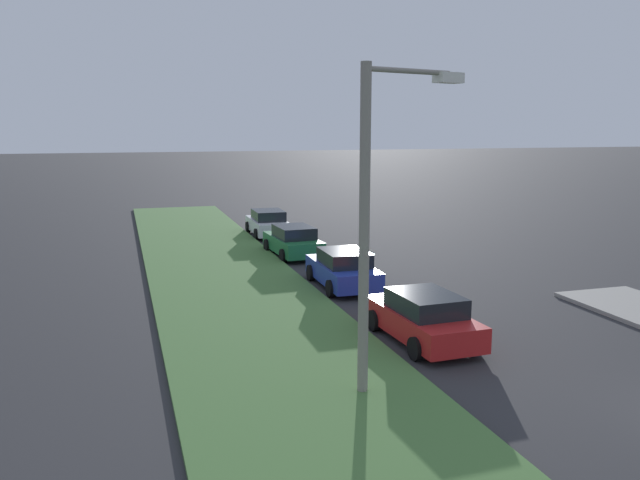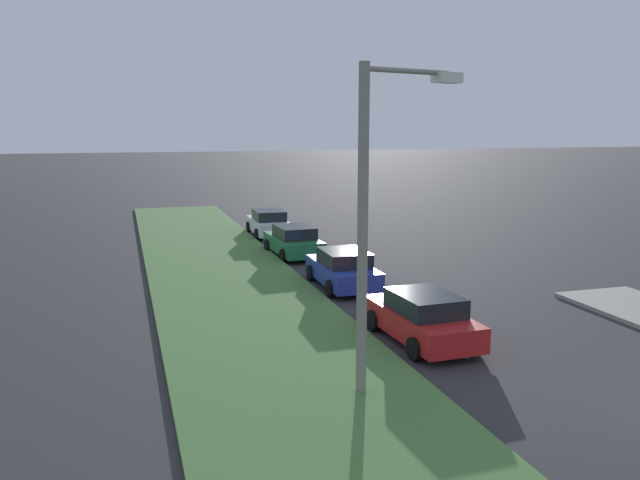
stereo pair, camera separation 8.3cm
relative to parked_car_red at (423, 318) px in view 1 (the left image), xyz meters
The scene contains 6 objects.
grass_median 5.38m from the parked_car_red, 53.04° to the left, with size 60.00×6.00×0.12m, color #477238.
parked_car_red is the anchor object (origin of this frame).
parked_car_blue 6.75m from the parked_car_red, ahead, with size 4.33×2.07×1.47m.
parked_car_green 13.21m from the parked_car_red, ahead, with size 4.39×2.19×1.47m.
parked_car_white 19.32m from the parked_car_red, ahead, with size 4.33×2.08×1.47m.
streetlight 5.41m from the parked_car_red, 137.83° to the left, with size 1.06×2.81×7.50m.
Camera 1 is at (-9.55, 12.11, 6.15)m, focal length 36.53 mm.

